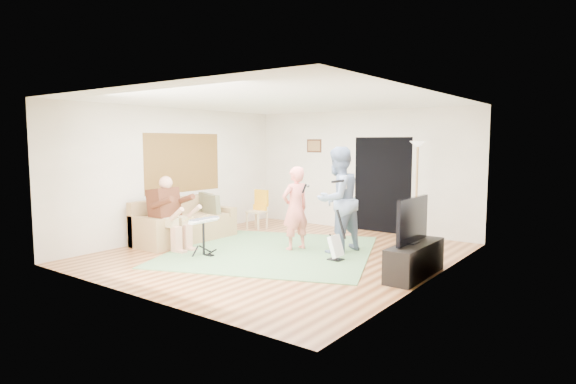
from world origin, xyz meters
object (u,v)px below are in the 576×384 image
object	(u,v)px
sofa	(183,227)
torchiere_lamp	(417,173)
guitar_spare	(336,246)
drum_kit	(204,239)
tv_cabinet	(415,260)
singer	(295,208)
guitarist	(338,200)
television	(413,220)
dining_chair	(258,215)

from	to	relation	value
sofa	torchiere_lamp	bearing A→B (deg)	33.82
guitar_spare	drum_kit	bearing A→B (deg)	-153.04
tv_cabinet	singer	bearing A→B (deg)	171.17
singer	guitarist	world-z (taller)	guitarist
guitar_spare	torchiere_lamp	world-z (taller)	torchiere_lamp
guitarist	television	distance (m)	1.84
tv_cabinet	guitar_spare	bearing A→B (deg)	175.36
singer	television	distance (m)	2.44
drum_kit	guitarist	xyz separation A→B (m)	(1.75, 1.64, 0.66)
sofa	guitar_spare	xyz separation A→B (m)	(3.37, 0.41, -0.03)
torchiere_lamp	guitarist	bearing A→B (deg)	-117.48
guitarist	guitar_spare	size ratio (longest dim) A/B	2.18
guitarist	singer	bearing A→B (deg)	-52.53
sofa	drum_kit	xyz separation A→B (m)	(1.29, -0.65, 0.01)
drum_kit	dining_chair	xyz separation A→B (m)	(-0.91, 2.57, 0.02)
sofa	singer	xyz separation A→B (m)	(2.33, 0.67, 0.49)
guitarist	dining_chair	xyz separation A→B (m)	(-2.66, 0.92, -0.64)
guitar_spare	sofa	bearing A→B (deg)	-173.11
tv_cabinet	television	size ratio (longest dim) A/B	1.36
tv_cabinet	sofa	bearing A→B (deg)	-176.52
torchiere_lamp	television	xyz separation A→B (m)	(0.86, -2.31, -0.53)
guitarist	tv_cabinet	xyz separation A→B (m)	(1.75, -0.70, -0.71)
television	torchiere_lamp	bearing A→B (deg)	110.42
singer	dining_chair	distance (m)	2.36
guitar_spare	guitarist	bearing A→B (deg)	118.93
guitarist	television	world-z (taller)	guitarist
dining_chair	guitarist	bearing A→B (deg)	-21.07
guitar_spare	tv_cabinet	world-z (taller)	guitar_spare
guitarist	torchiere_lamp	world-z (taller)	torchiere_lamp
singer	drum_kit	bearing A→B (deg)	-19.89
torchiere_lamp	drum_kit	bearing A→B (deg)	-128.53
sofa	tv_cabinet	size ratio (longest dim) A/B	1.52
drum_kit	tv_cabinet	size ratio (longest dim) A/B	0.48
sofa	dining_chair	xyz separation A→B (m)	(0.38, 1.92, 0.03)
torchiere_lamp	television	world-z (taller)	torchiere_lamp
guitar_spare	singer	bearing A→B (deg)	165.62
singer	guitar_spare	xyz separation A→B (m)	(1.04, -0.27, -0.52)
guitarist	dining_chair	bearing A→B (deg)	-95.78
drum_kit	tv_cabinet	world-z (taller)	drum_kit
guitarist	dining_chair	world-z (taller)	guitarist
sofa	guitarist	size ratio (longest dim) A/B	1.11
drum_kit	television	distance (m)	3.62
sofa	torchiere_lamp	world-z (taller)	torchiere_lamp
guitar_spare	dining_chair	world-z (taller)	dining_chair
dining_chair	television	world-z (taller)	television
guitarist	guitar_spare	distance (m)	0.97
tv_cabinet	television	xyz separation A→B (m)	(-0.05, 0.00, 0.60)
singer	guitar_spare	world-z (taller)	singer
tv_cabinet	television	world-z (taller)	television
singer	tv_cabinet	bearing A→B (deg)	99.36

